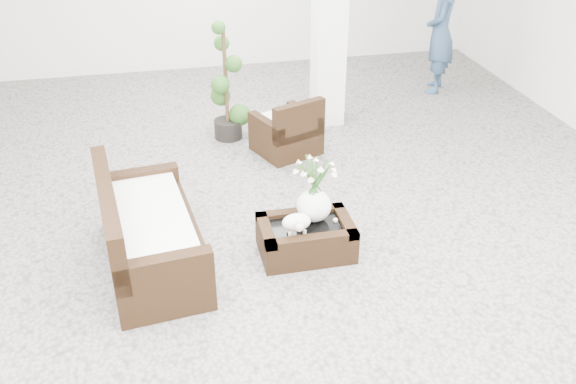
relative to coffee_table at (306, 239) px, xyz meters
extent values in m
plane|color=gray|center=(-0.14, 0.26, -0.16)|extent=(11.00, 11.00, 0.00)
cube|color=black|center=(0.00, 0.00, 0.00)|extent=(0.90, 0.60, 0.31)
ellipsoid|color=white|center=(-0.12, -0.10, 0.26)|extent=(0.28, 0.23, 0.21)
cylinder|color=white|center=(0.30, 0.02, 0.17)|extent=(0.04, 0.04, 0.03)
cube|color=black|center=(0.29, 2.23, 0.23)|extent=(0.92, 0.90, 0.76)
cube|color=black|center=(-1.46, 0.13, 0.30)|extent=(1.02, 1.80, 0.92)
imported|color=navy|center=(3.06, 3.86, 0.78)|extent=(0.72, 0.81, 1.86)
camera|label=1|loc=(-1.27, -4.94, 3.51)|focal=39.36mm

